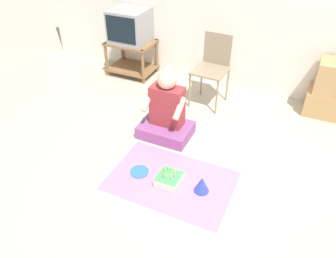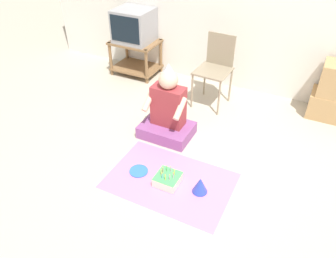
# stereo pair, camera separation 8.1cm
# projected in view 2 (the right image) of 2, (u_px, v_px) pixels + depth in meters

# --- Properties ---
(ground_plane) EXTENTS (16.00, 16.00, 0.00)m
(ground_plane) POSITION_uv_depth(u_px,v_px,m) (183.00, 188.00, 3.09)
(ground_plane) COLOR #BCB29E
(tv_stand) EXTENTS (0.68, 0.50, 0.51)m
(tv_stand) POSITION_uv_depth(u_px,v_px,m) (136.00, 54.00, 4.88)
(tv_stand) COLOR olive
(tv_stand) RESTS_ON ground_plane
(tv) EXTENTS (0.51, 0.49, 0.45)m
(tv) POSITION_uv_depth(u_px,v_px,m) (134.00, 25.00, 4.62)
(tv) COLOR #99999E
(tv) RESTS_ON tv_stand
(folding_chair) EXTENTS (0.43, 0.44, 0.88)m
(folding_chair) POSITION_uv_depth(u_px,v_px,m) (216.00, 65.00, 4.06)
(folding_chair) COLOR gray
(folding_chair) RESTS_ON ground_plane
(cardboard_box_stack) EXTENTS (0.52, 0.38, 0.69)m
(cardboard_box_stack) POSITION_uv_depth(u_px,v_px,m) (336.00, 93.00, 3.89)
(cardboard_box_stack) COLOR tan
(cardboard_box_stack) RESTS_ON ground_plane
(person_seated) EXTENTS (0.57, 0.42, 0.87)m
(person_seated) POSITION_uv_depth(u_px,v_px,m) (168.00, 113.00, 3.61)
(person_seated) COLOR #8C4C8C
(person_seated) RESTS_ON ground_plane
(party_cloth) EXTENTS (1.18, 0.79, 0.01)m
(party_cloth) POSITION_uv_depth(u_px,v_px,m) (170.00, 180.00, 3.16)
(party_cloth) COLOR pink
(party_cloth) RESTS_ON ground_plane
(birthday_cake) EXTENTS (0.23, 0.23, 0.17)m
(birthday_cake) POSITION_uv_depth(u_px,v_px,m) (168.00, 179.00, 3.10)
(birthday_cake) COLOR #F4E0C6
(birthday_cake) RESTS_ON party_cloth
(party_hat_blue) EXTENTS (0.14, 0.14, 0.16)m
(party_hat_blue) POSITION_uv_depth(u_px,v_px,m) (200.00, 185.00, 2.99)
(party_hat_blue) COLOR blue
(party_hat_blue) RESTS_ON party_cloth
(paper_plate) EXTENTS (0.19, 0.19, 0.01)m
(paper_plate) POSITION_uv_depth(u_px,v_px,m) (139.00, 171.00, 3.26)
(paper_plate) COLOR blue
(paper_plate) RESTS_ON party_cloth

